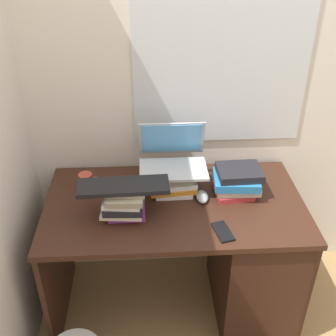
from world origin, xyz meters
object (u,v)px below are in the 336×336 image
book_stack_tall (173,181)px  laptop (172,156)px  book_stack_keyboard_riser (125,201)px  cell_phone (223,232)px  computer_mouse (202,197)px  mug (86,182)px  desk (234,253)px  keyboard (123,186)px  book_stack_side (237,181)px

book_stack_tall → laptop: 0.13m
book_stack_keyboard_riser → cell_phone: 0.48m
book_stack_tall → computer_mouse: 0.17m
book_stack_tall → mug: (-0.45, 0.03, -0.01)m
desk → book_stack_keyboard_riser: (-0.57, -0.06, 0.42)m
book_stack_keyboard_riser → laptop: 0.35m
book_stack_tall → desk: bearing=-22.3°
keyboard → mug: 0.32m
keyboard → computer_mouse: keyboard is taller
book_stack_tall → keyboard: (-0.24, -0.19, 0.11)m
computer_mouse → book_stack_side: bearing=13.3°
desk → keyboard: size_ratio=3.08×
book_stack_tall → computer_mouse: (0.14, -0.09, -0.04)m
book_stack_side → cell_phone: 0.33m
book_stack_keyboard_riser → cell_phone: bearing=-19.5°
laptop → computer_mouse: bearing=-45.8°
keyboard → cell_phone: size_ratio=3.09×
desk → book_stack_tall: (-0.33, 0.13, 0.39)m
laptop → keyboard: bearing=-134.4°
desk → book_stack_keyboard_riser: book_stack_keyboard_riser is taller
computer_mouse → keyboard: bearing=-165.9°
computer_mouse → mug: (-0.59, 0.13, 0.03)m
book_stack_keyboard_riser → keyboard: bearing=93.6°
desk → computer_mouse: bearing=167.6°
book_stack_side → mug: 0.77m
laptop → cell_phone: bearing=-62.8°
desk → laptop: size_ratio=3.80×
keyboard → laptop: bearing=43.9°
book_stack_keyboard_riser → mug: 0.30m
book_stack_tall → cell_phone: bearing=-59.6°
mug → cell_phone: size_ratio=0.79×
book_stack_tall → computer_mouse: bearing=-33.3°
keyboard → cell_phone: keyboard is taller
desk → book_stack_tall: bearing=157.7°
mug → cell_phone: bearing=-30.4°
desk → book_stack_keyboard_riser: size_ratio=5.94×
mug → cell_phone: 0.75m
book_stack_side → mug: size_ratio=2.27×
laptop → mug: bearing=-177.3°
desk → cell_phone: bearing=-119.8°
laptop → mug: (-0.44, -0.02, -0.12)m
computer_mouse → desk: bearing=-12.4°
laptop → book_stack_side: bearing=-18.1°
book_stack_tall → book_stack_side: size_ratio=1.03×
desk → mug: bearing=167.8°
book_stack_keyboard_riser → keyboard: size_ratio=0.52×
book_stack_keyboard_riser → mug: size_ratio=2.03×
cell_phone → book_stack_tall: bearing=107.3°
book_stack_side → computer_mouse: 0.19m
book_stack_keyboard_riser → computer_mouse: size_ratio=2.09×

